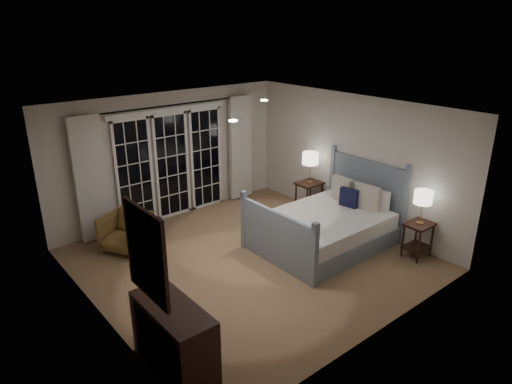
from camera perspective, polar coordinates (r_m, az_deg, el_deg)
floor at (r=7.69m, az=-0.74°, el=-8.47°), size 5.00×5.00×0.00m
ceiling at (r=6.84m, az=-0.84°, el=10.17°), size 5.00×5.00×0.00m
wall_left at (r=6.05m, az=-19.65°, el=-4.96°), size 0.02×5.00×2.50m
wall_right at (r=8.87m, az=11.94°, el=3.86°), size 0.02×5.00×2.50m
wall_back at (r=9.16m, az=-10.66°, el=4.49°), size 5.00×0.02×2.50m
wall_front at (r=5.60m, az=15.55°, el=-6.59°), size 5.00×0.02×2.50m
french_doors at (r=9.17m, az=-10.47°, el=3.47°), size 2.50×0.04×2.20m
curtain_rod at (r=8.85m, az=-10.77°, el=10.58°), size 3.50×0.03×0.03m
curtain_left at (r=8.45m, az=-19.98°, el=1.49°), size 0.55×0.10×2.25m
curtain_right at (r=9.96m, az=-1.97°, el=5.53°), size 0.55×0.10×2.25m
downlight_a at (r=7.80m, az=1.03°, el=11.39°), size 0.12×0.12×0.01m
downlight_b at (r=6.17m, az=-2.89°, el=8.90°), size 0.12×0.12×0.01m
bed at (r=8.16m, az=8.79°, el=-4.27°), size 2.32×1.67×1.36m
nightstand_left at (r=8.09m, az=19.60°, el=-5.06°), size 0.47×0.37×0.61m
nightstand_right at (r=9.41m, az=6.63°, el=-0.08°), size 0.51×0.40×0.66m
lamp_left at (r=7.84m, az=20.18°, el=-0.66°), size 0.30×0.30×0.57m
lamp_right at (r=9.18m, az=6.81°, el=4.16°), size 0.33×0.33×0.63m
armchair at (r=8.21m, az=-15.98°, el=-4.79°), size 0.97×0.97×0.66m
dresser at (r=5.45m, az=-10.21°, el=-17.44°), size 0.49×1.16×0.82m
mirror at (r=4.75m, az=-13.57°, el=-7.49°), size 0.05×0.85×1.00m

